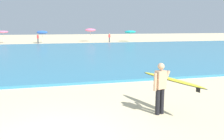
% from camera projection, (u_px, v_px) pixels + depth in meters
% --- Properties ---
extents(sea, '(120.00, 28.00, 0.14)m').
position_uv_depth(sea, '(51.00, 54.00, 25.02)').
color(sea, teal).
rests_on(sea, ground).
extents(surfer_with_board, '(1.30, 2.80, 1.73)m').
position_uv_depth(surfer_with_board, '(166.00, 83.00, 7.98)').
color(surfer_with_board, black).
rests_on(surfer_with_board, ground).
extents(beach_umbrella_0, '(1.70, 1.72, 2.14)m').
position_uv_depth(beach_umbrella_0, '(3.00, 32.00, 40.77)').
color(beach_umbrella_0, beige).
rests_on(beach_umbrella_0, ground).
extents(beach_umbrella_1, '(1.83, 1.83, 2.10)m').
position_uv_depth(beach_umbrella_1, '(42.00, 32.00, 41.62)').
color(beach_umbrella_1, beige).
rests_on(beach_umbrella_1, ground).
extents(beach_umbrella_2, '(2.01, 2.04, 2.49)m').
position_uv_depth(beach_umbrella_2, '(90.00, 30.00, 45.14)').
color(beach_umbrella_2, beige).
rests_on(beach_umbrella_2, ground).
extents(beach_umbrella_3, '(2.16, 2.18, 2.11)m').
position_uv_depth(beach_umbrella_3, '(130.00, 32.00, 45.24)').
color(beach_umbrella_3, beige).
rests_on(beach_umbrella_3, ground).
extents(beachgoer_near_row_left, '(0.32, 0.20, 1.58)m').
position_uv_depth(beachgoer_near_row_left, '(38.00, 38.00, 40.38)').
color(beachgoer_near_row_left, '#383842').
rests_on(beachgoer_near_row_left, ground).
extents(beachgoer_near_row_mid, '(0.32, 0.20, 1.58)m').
position_uv_depth(beachgoer_near_row_mid, '(109.00, 37.00, 43.70)').
color(beachgoer_near_row_mid, '#383842').
rests_on(beachgoer_near_row_mid, ground).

